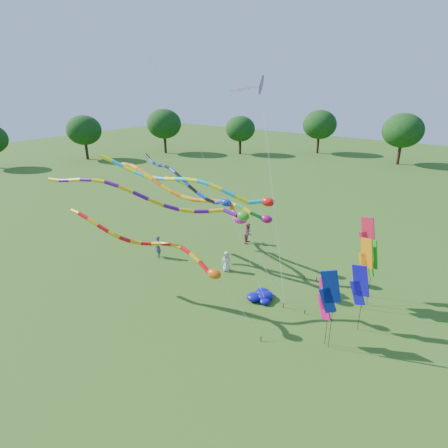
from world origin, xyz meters
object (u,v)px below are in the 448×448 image
Objects in this scene: blue_nylon_heap at (260,296)px; person_a at (227,261)px; person_b at (158,247)px; tube_kite_orange at (190,195)px; tube_kite_red at (158,248)px; person_c at (248,233)px.

blue_nylon_heap is 4.46m from person_a.
person_a is (-4.04, 1.80, 0.53)m from blue_nylon_heap.
person_b is at bearing 177.85° from blue_nylon_heap.
tube_kite_red is at bearing -66.44° from tube_kite_orange.
tube_kite_orange reaches higher than blue_nylon_heap.
tube_kite_orange is 8.58× the size of person_c.
blue_nylon_heap is at bearing -0.96° from tube_kite_orange.
tube_kite_orange is (-1.70, 4.85, 1.81)m from tube_kite_red.
person_a is 0.87× the size of person_b.
tube_kite_orange is 9.91× the size of person_a.
person_c reaches higher than person_b.
tube_kite_red is at bearing 171.88° from person_c.
blue_nylon_heap is (6.31, -0.58, -5.50)m from tube_kite_orange.
person_a is 5.51m from person_c.
person_b is (-5.17, 4.64, -3.05)m from tube_kite_red.
person_b reaches higher than person_a.
tube_kite_orange reaches higher than person_a.
person_a is at bearing 32.50° from tube_kite_orange.
tube_kite_red is at bearing -118.97° from person_a.
tube_kite_orange is at bearing 28.92° from person_b.
tube_kite_orange is 8.59× the size of person_b.
person_c is (-0.99, 11.35, -3.05)m from tube_kite_red.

